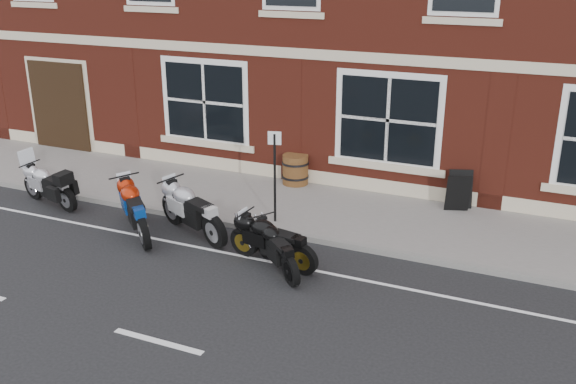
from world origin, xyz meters
name	(u,v)px	position (x,y,z in m)	size (l,w,h in m)	color
ground	(246,262)	(0.00, 0.00, 0.00)	(80.00, 80.00, 0.00)	black
sidewalk	(304,207)	(0.00, 3.00, 0.06)	(30.00, 3.00, 0.12)	slate
kerb	(277,232)	(0.00, 1.42, 0.06)	(30.00, 0.16, 0.12)	slate
moto_touring_silver	(48,183)	(-5.74, 0.89, 0.53)	(1.94, 0.65, 1.30)	black
moto_sport_red	(137,207)	(-2.77, 0.32, 0.60)	(1.78, 1.69, 1.04)	black
moto_sport_black	(272,239)	(0.49, 0.15, 0.52)	(2.00, 0.52, 0.91)	black
moto_sport_silver	(193,208)	(-1.64, 0.75, 0.60)	(2.15, 1.14, 1.04)	black
moto_naked_black	(277,245)	(0.67, -0.01, 0.49)	(1.48, 1.37, 0.85)	black
a_board_sign	(459,191)	(3.35, 4.15, 0.57)	(0.54, 0.36, 0.90)	black
barrel_planter	(295,169)	(-0.79, 4.30, 0.50)	(0.69, 0.69, 0.76)	#553216
parking_sign	(275,170)	(-0.22, 1.84, 1.30)	(0.29, 0.08, 2.04)	black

